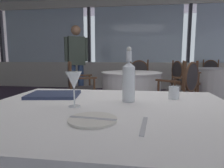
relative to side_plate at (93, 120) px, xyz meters
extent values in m
plane|color=#47384C|center=(0.12, 1.31, -0.75)|extent=(14.70, 14.70, 0.00)
cube|color=silver|center=(0.12, 5.55, -0.33)|extent=(9.94, 0.12, 0.85)
cube|color=silver|center=(0.12, 5.55, 1.96)|extent=(9.94, 0.12, 0.25)
cube|color=silver|center=(-2.99, 5.57, 0.96)|extent=(2.74, 0.02, 1.74)
cube|color=#333338|center=(-4.55, 5.55, 0.96)|extent=(0.08, 0.14, 1.74)
cube|color=silver|center=(0.12, 5.57, 0.96)|extent=(2.74, 0.02, 1.74)
cube|color=#333338|center=(-1.43, 5.55, 0.96)|extent=(0.08, 0.14, 1.74)
cube|color=#333338|center=(1.68, 5.55, 0.96)|extent=(0.08, 0.14, 1.74)
cube|color=white|center=(0.03, 0.22, -0.02)|extent=(1.38, 1.09, 0.02)
cylinder|color=silver|center=(0.00, 0.00, 0.00)|extent=(0.21, 0.21, 0.01)
cube|color=silver|center=(0.00, 0.00, 0.01)|extent=(0.20, 0.04, 0.00)
cube|color=silver|center=(0.21, -0.04, 0.00)|extent=(0.04, 0.21, 0.00)
cylinder|color=white|center=(0.13, 0.38, 0.10)|extent=(0.07, 0.07, 0.21)
cone|color=white|center=(0.13, 0.38, 0.22)|extent=(0.07, 0.07, 0.03)
cylinder|color=white|center=(0.13, 0.38, 0.26)|extent=(0.03, 0.03, 0.06)
sphere|color=silver|center=(0.13, 0.38, 0.30)|extent=(0.03, 0.03, 0.03)
cylinder|color=white|center=(-0.15, 0.22, 0.00)|extent=(0.06, 0.06, 0.00)
cylinder|color=white|center=(-0.15, 0.22, 0.04)|extent=(0.01, 0.01, 0.09)
cone|color=white|center=(-0.15, 0.22, 0.14)|extent=(0.09, 0.09, 0.10)
cylinder|color=white|center=(0.41, 0.50, 0.03)|extent=(0.07, 0.07, 0.08)
cube|color=#2D3856|center=(-0.38, 0.47, 0.01)|extent=(0.36, 0.30, 0.02)
cylinder|color=white|center=(2.12, 4.15, -0.02)|extent=(1.26, 1.26, 0.02)
cylinder|color=white|center=(2.12, 4.15, -0.39)|extent=(1.22, 1.22, 0.73)
cube|color=brown|center=(2.25, 5.11, -0.31)|extent=(0.52, 0.52, 0.05)
cube|color=#383333|center=(2.25, 5.11, -0.27)|extent=(0.48, 0.48, 0.04)
cylinder|color=brown|center=(2.42, 4.89, -0.55)|extent=(0.04, 0.04, 0.42)
cylinder|color=brown|center=(2.02, 4.94, -0.55)|extent=(0.04, 0.04, 0.42)
cylinder|color=brown|center=(2.47, 5.28, -0.55)|extent=(0.04, 0.04, 0.42)
cylinder|color=brown|center=(2.07, 5.34, -0.55)|extent=(0.04, 0.04, 0.42)
cylinder|color=brown|center=(2.47, 5.28, -0.05)|extent=(0.04, 0.04, 0.48)
cylinder|color=brown|center=(2.07, 5.34, -0.05)|extent=(0.04, 0.04, 0.48)
ellipsoid|color=#383333|center=(2.27, 5.33, -0.02)|extent=(0.39, 0.10, 0.40)
torus|color=brown|center=(2.27, 5.33, -0.02)|extent=(0.41, 0.09, 0.41)
cube|color=brown|center=(2.49, 5.06, -0.07)|extent=(0.08, 0.37, 0.03)
cylinder|color=brown|center=(2.47, 4.92, -0.18)|extent=(0.03, 0.03, 0.22)
cube|color=brown|center=(2.00, 5.13, -0.07)|extent=(0.08, 0.37, 0.03)
cylinder|color=brown|center=(1.98, 4.99, -0.18)|extent=(0.03, 0.03, 0.22)
cube|color=brown|center=(1.22, 3.78, -0.32)|extent=(0.60, 0.60, 0.05)
cube|color=#383333|center=(1.22, 3.78, -0.27)|extent=(0.55, 0.55, 0.04)
cylinder|color=brown|center=(1.33, 4.05, -0.55)|extent=(0.04, 0.04, 0.41)
cylinder|color=brown|center=(1.48, 3.68, -0.55)|extent=(0.04, 0.04, 0.41)
cylinder|color=brown|center=(0.96, 3.89, -0.55)|extent=(0.04, 0.04, 0.41)
cylinder|color=brown|center=(1.11, 3.52, -0.55)|extent=(0.04, 0.04, 0.41)
cylinder|color=brown|center=(0.96, 3.89, -0.05)|extent=(0.04, 0.04, 0.48)
cylinder|color=brown|center=(1.11, 3.52, -0.05)|extent=(0.04, 0.04, 0.48)
ellipsoid|color=#383333|center=(1.02, 3.70, -0.03)|extent=(0.20, 0.38, 0.40)
torus|color=brown|center=(1.02, 3.70, -0.03)|extent=(0.19, 0.40, 0.42)
cube|color=brown|center=(1.15, 4.02, -0.07)|extent=(0.35, 0.17, 0.03)
cylinder|color=brown|center=(1.28, 4.08, -0.18)|extent=(0.03, 0.03, 0.22)
cube|color=brown|center=(1.34, 3.56, -0.07)|extent=(0.35, 0.17, 0.03)
cylinder|color=brown|center=(1.47, 3.62, -0.18)|extent=(0.03, 0.03, 0.22)
cylinder|color=white|center=(0.05, 2.73, -0.02)|extent=(1.08, 1.08, 0.02)
cylinder|color=white|center=(0.05, 2.73, -0.39)|extent=(1.04, 1.04, 0.73)
cube|color=brown|center=(0.16, 3.61, -0.34)|extent=(0.51, 0.51, 0.05)
cube|color=#383333|center=(0.16, 3.61, -0.29)|extent=(0.47, 0.47, 0.04)
cylinder|color=brown|center=(0.34, 3.38, -0.56)|extent=(0.04, 0.04, 0.39)
cylinder|color=brown|center=(-0.06, 3.43, -0.56)|extent=(0.04, 0.04, 0.39)
cylinder|color=brown|center=(0.39, 3.78, -0.56)|extent=(0.04, 0.04, 0.39)
cylinder|color=brown|center=(-0.01, 3.83, -0.56)|extent=(0.04, 0.04, 0.39)
cylinder|color=brown|center=(0.39, 3.78, -0.06)|extent=(0.04, 0.04, 0.51)
cylinder|color=brown|center=(-0.01, 3.83, -0.06)|extent=(0.04, 0.04, 0.51)
ellipsoid|color=#383333|center=(0.19, 3.82, -0.03)|extent=(0.39, 0.10, 0.43)
torus|color=brown|center=(0.19, 3.82, -0.03)|extent=(0.44, 0.09, 0.44)
cube|color=brown|center=(0.41, 3.56, -0.09)|extent=(0.08, 0.37, 0.03)
cylinder|color=brown|center=(0.39, 3.42, -0.20)|extent=(0.03, 0.03, 0.22)
cube|color=brown|center=(-0.09, 3.62, -0.09)|extent=(0.08, 0.37, 0.03)
cylinder|color=brown|center=(-0.10, 3.48, -0.20)|extent=(0.03, 0.03, 0.22)
cube|color=brown|center=(-0.76, 2.39, -0.31)|extent=(0.60, 0.60, 0.05)
cube|color=#383333|center=(-0.76, 2.39, -0.27)|extent=(0.55, 0.55, 0.04)
cylinder|color=brown|center=(-0.65, 2.66, -0.54)|extent=(0.04, 0.04, 0.42)
cylinder|color=brown|center=(-0.49, 2.29, -0.54)|extent=(0.04, 0.04, 0.42)
cylinder|color=brown|center=(-1.02, 2.50, -0.54)|extent=(0.04, 0.04, 0.42)
cylinder|color=brown|center=(-0.86, 2.13, -0.54)|extent=(0.04, 0.04, 0.42)
cylinder|color=brown|center=(-1.02, 2.50, -0.05)|extent=(0.04, 0.04, 0.47)
cylinder|color=brown|center=(-0.86, 2.13, -0.05)|extent=(0.04, 0.04, 0.47)
ellipsoid|color=#383333|center=(-0.95, 2.31, -0.02)|extent=(0.20, 0.38, 0.40)
torus|color=brown|center=(-0.95, 2.31, -0.02)|extent=(0.19, 0.39, 0.41)
cube|color=brown|center=(-0.83, 2.63, -0.07)|extent=(0.35, 0.18, 0.03)
cylinder|color=brown|center=(-0.70, 2.69, -0.18)|extent=(0.03, 0.03, 0.22)
cube|color=brown|center=(-0.64, 2.17, -0.07)|extent=(0.35, 0.18, 0.03)
cylinder|color=brown|center=(-0.51, 2.23, -0.18)|extent=(0.03, 0.03, 0.22)
cube|color=brown|center=(0.75, 2.20, -0.32)|extent=(0.64, 0.64, 0.05)
cube|color=#383333|center=(0.75, 2.20, -0.27)|extent=(0.59, 0.59, 0.04)
cylinder|color=brown|center=(0.47, 2.17, -0.55)|extent=(0.04, 0.04, 0.41)
cylinder|color=brown|center=(0.72, 2.48, -0.55)|extent=(0.04, 0.04, 0.41)
cylinder|color=brown|center=(0.79, 1.92, -0.55)|extent=(0.04, 0.04, 0.41)
cylinder|color=brown|center=(1.03, 2.24, -0.55)|extent=(0.04, 0.04, 0.41)
cylinder|color=brown|center=(0.79, 1.92, -0.04)|extent=(0.04, 0.04, 0.50)
cylinder|color=brown|center=(1.03, 2.24, -0.04)|extent=(0.04, 0.04, 0.50)
ellipsoid|color=#383333|center=(0.93, 2.07, -0.02)|extent=(0.28, 0.34, 0.42)
torus|color=brown|center=(0.93, 2.07, -0.02)|extent=(0.29, 0.36, 0.43)
cube|color=brown|center=(0.59, 2.02, -0.07)|extent=(0.31, 0.25, 0.03)
cylinder|color=brown|center=(0.47, 2.10, -0.18)|extent=(0.03, 0.03, 0.22)
cube|color=brown|center=(0.89, 2.41, -0.07)|extent=(0.31, 0.25, 0.03)
cylinder|color=brown|center=(0.78, 2.50, -0.18)|extent=(0.03, 0.03, 0.22)
cylinder|color=#334770|center=(-1.29, 3.47, -0.34)|extent=(0.13, 0.13, 0.84)
cylinder|color=#334770|center=(-1.13, 3.55, -0.34)|extent=(0.13, 0.13, 0.84)
cube|color=#424C42|center=(-1.21, 3.51, 0.40)|extent=(0.41, 0.35, 0.63)
sphere|color=#9E7051|center=(-1.21, 3.51, 0.85)|extent=(0.22, 0.22, 0.22)
cylinder|color=#424C42|center=(-1.41, 3.40, 0.43)|extent=(0.09, 0.09, 0.53)
cylinder|color=#424C42|center=(-1.02, 3.62, 0.43)|extent=(0.09, 0.09, 0.53)
camera|label=1|loc=(0.19, -0.77, 0.26)|focal=31.25mm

